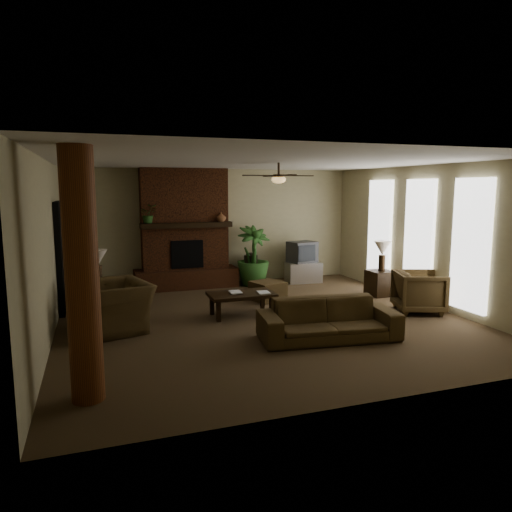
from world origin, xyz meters
name	(u,v)px	position (x,y,z in m)	size (l,w,h in m)	color
room_shell	(263,242)	(0.00, 0.00, 1.40)	(7.00, 7.00, 7.00)	brown
fireplace	(185,239)	(-0.80, 3.22, 1.16)	(2.40, 0.70, 2.80)	#562B17
windows	(419,237)	(3.45, 0.20, 1.35)	(0.08, 3.65, 2.35)	white
log_column	(82,277)	(-2.95, -2.40, 1.40)	(0.36, 0.36, 2.80)	brown
doorway	(61,257)	(-3.44, 1.80, 1.05)	(0.10, 1.00, 2.10)	black
ceiling_fan	(279,178)	(0.40, 0.30, 2.53)	(1.35, 1.35, 0.37)	#302215
sofa	(329,313)	(0.59, -1.38, 0.42)	(2.16, 0.63, 0.84)	#4C3B20
armchair_left	(113,298)	(-2.57, 0.23, 0.54)	(1.24, 0.81, 1.08)	#4C3B20
armchair_right	(419,290)	(2.97, -0.49, 0.43)	(0.84, 0.79, 0.86)	#4C3B20
coffee_table	(241,296)	(-0.30, 0.36, 0.37)	(1.20, 0.70, 0.43)	black
ottoman	(268,291)	(0.58, 1.32, 0.20)	(0.60, 0.60, 0.40)	#4C3B20
tv_stand	(303,272)	(2.10, 2.84, 0.25)	(0.85, 0.50, 0.50)	silver
tv	(302,252)	(2.08, 2.88, 0.76)	(0.74, 0.65, 0.52)	#3C3C3F
floor_vase	(251,266)	(0.81, 3.15, 0.43)	(0.34, 0.34, 0.77)	#2D2319
floor_plant	(253,269)	(0.78, 2.89, 0.40)	(0.81, 1.44, 0.81)	#2C5722
side_table_left	(100,298)	(-2.78, 1.44, 0.28)	(0.50, 0.50, 0.55)	black
lamp_left	(98,260)	(-2.77, 1.50, 1.00)	(0.45, 0.45, 0.65)	#302215
side_table_right	(380,283)	(3.08, 0.96, 0.28)	(0.50, 0.50, 0.55)	black
lamp_right	(382,250)	(3.10, 0.94, 1.00)	(0.43, 0.43, 0.65)	#302215
mantel_plant	(148,216)	(-1.65, 3.03, 1.72)	(0.38, 0.42, 0.33)	#2C5722
mantel_vase	(221,217)	(0.01, 2.94, 1.67)	(0.22, 0.23, 0.22)	brown
book_a	(230,286)	(-0.51, 0.40, 0.57)	(0.22, 0.03, 0.29)	#999999
book_b	(258,286)	(-0.02, 0.23, 0.58)	(0.21, 0.02, 0.29)	#999999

